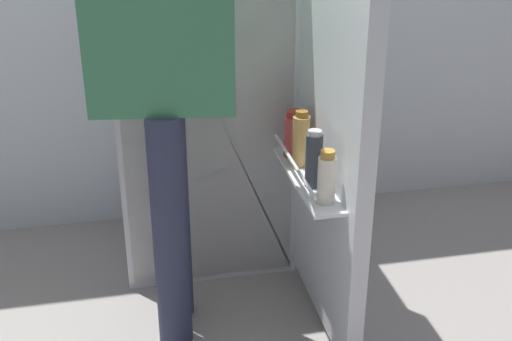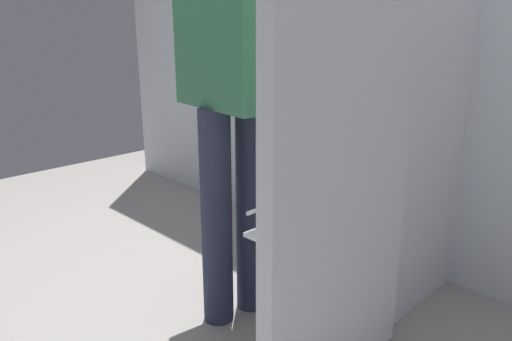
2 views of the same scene
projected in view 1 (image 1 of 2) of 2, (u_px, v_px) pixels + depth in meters
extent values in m
plane|color=gray|center=(224.00, 316.00, 2.61)|extent=(5.59, 5.59, 0.00)
cube|color=silver|center=(197.00, 71.00, 2.76)|extent=(0.69, 0.60, 1.61)
cube|color=white|center=(208.00, 94.00, 2.50)|extent=(0.65, 0.01, 1.57)
cube|color=white|center=(205.00, 58.00, 2.49)|extent=(0.61, 0.09, 0.01)
cube|color=silver|center=(334.00, 120.00, 2.27)|extent=(0.06, 0.66, 1.53)
cube|color=white|center=(307.00, 179.00, 2.35)|extent=(0.11, 0.54, 0.01)
cylinder|color=silver|center=(294.00, 164.00, 2.31)|extent=(0.01, 0.52, 0.01)
cylinder|color=#DB4C47|center=(294.00, 136.00, 2.48)|extent=(0.07, 0.07, 0.15)
cylinder|color=#B22D28|center=(294.00, 114.00, 2.45)|extent=(0.05, 0.05, 0.02)
cylinder|color=tan|center=(301.00, 141.00, 2.40)|extent=(0.06, 0.06, 0.18)
cylinder|color=#996623|center=(302.00, 114.00, 2.36)|extent=(0.04, 0.04, 0.02)
cylinder|color=#EDE5CC|center=(326.00, 180.00, 2.15)|extent=(0.06, 0.06, 0.15)
cylinder|color=#B78933|center=(328.00, 154.00, 2.11)|extent=(0.04, 0.04, 0.03)
cylinder|color=#333842|center=(314.00, 161.00, 2.25)|extent=(0.06, 0.06, 0.18)
cylinder|color=silver|center=(315.00, 133.00, 2.21)|extent=(0.05, 0.05, 0.02)
cylinder|color=gold|center=(233.00, 44.00, 2.49)|extent=(0.07, 0.07, 0.08)
cylinder|color=#2D334C|center=(173.00, 212.00, 2.46)|extent=(0.12, 0.12, 0.86)
cylinder|color=#2D334C|center=(170.00, 235.00, 2.31)|extent=(0.12, 0.12, 0.86)
cube|color=#3D7F56|center=(159.00, 11.00, 2.08)|extent=(0.48, 0.28, 0.61)
cylinder|color=#3D7F56|center=(164.00, 3.00, 2.29)|extent=(0.08, 0.08, 0.57)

